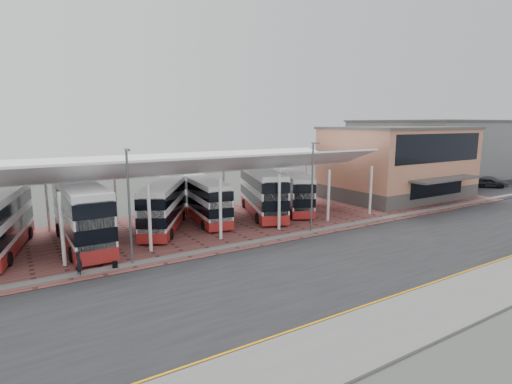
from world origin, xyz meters
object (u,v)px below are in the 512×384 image
terminal (398,162)px  bus_5 (296,192)px  bus_2 (164,207)px  carpark_car_a (489,183)px  bus_3 (205,200)px  bus_4 (262,192)px  carpark_car_b (492,181)px  pedestrian (79,263)px  bus_1 (81,215)px

terminal → bus_5: size_ratio=1.84×
terminal → bus_5: (-16.73, 0.18, -2.53)m
bus_2 → carpark_car_a: 49.83m
bus_2 → bus_3: bus_2 is taller
bus_4 → carpark_car_b: 42.09m
bus_3 → pedestrian: size_ratio=6.35×
bus_1 → bus_5: bus_1 is taller
bus_2 → bus_4: bus_4 is taller
bus_2 → carpark_car_a: (49.74, -2.79, -1.40)m
bus_1 → bus_2: 7.26m
pedestrian → carpark_car_b: pedestrian is taller
terminal → bus_4: bearing=178.7°
bus_1 → carpark_car_a: bus_1 is taller
bus_2 → carpark_car_a: bearing=27.4°
bus_1 → pedestrian: 7.24m
terminal → bus_2: (-31.95, 0.12, -2.46)m
bus_1 → bus_4: (18.11, 1.48, -0.10)m
bus_5 → carpark_car_a: bearing=23.5°
bus_2 → carpark_car_a: bus_2 is taller
bus_4 → bus_5: size_ratio=1.18×
bus_4 → pedestrian: 21.22m
terminal → bus_2: bearing=179.8°
pedestrian → carpark_car_b: 61.75m
pedestrian → carpark_car_a: pedestrian is taller
bus_4 → bus_5: 4.30m
terminal → carpark_car_b: bearing=-4.3°
bus_4 → carpark_car_b: bus_4 is taller
bus_4 → carpark_car_b: bearing=17.3°
carpark_car_a → carpark_car_b: carpark_car_a is taller
bus_5 → bus_1: bearing=-148.7°
bus_3 → bus_4: bearing=1.9°
terminal → pedestrian: 41.37m
terminal → carpark_car_b: (20.99, -1.56, -3.93)m
bus_5 → pedestrian: 25.08m
terminal → pedestrian: bearing=-168.9°
bus_1 → bus_3: size_ratio=1.17×
terminal → carpark_car_a: terminal is taller
bus_2 → bus_1: bearing=-140.4°
bus_3 → carpark_car_b: size_ratio=2.33×
bus_1 → pedestrian: size_ratio=7.41×
bus_5 → carpark_car_b: 37.79m
bus_5 → bus_2: bearing=-151.5°
bus_1 → carpark_car_b: (60.12, -0.56, -1.82)m
bus_3 → carpark_car_b: bearing=4.9°
pedestrian → bus_2: bearing=-66.3°
terminal → bus_1: 39.19m
bus_2 → carpark_car_b: bearing=28.8°
bus_3 → pedestrian: 15.96m
bus_1 → bus_2: (7.17, 1.12, -0.35)m
carpark_car_a → pedestrian: bearing=140.1°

